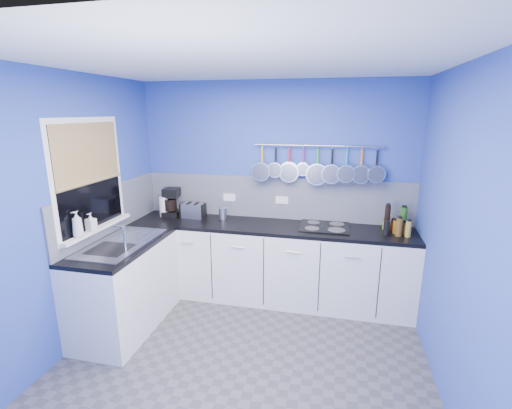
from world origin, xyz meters
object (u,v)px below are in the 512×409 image
at_px(paper_towel, 164,207).
at_px(hob, 325,227).
at_px(soap_bottle_a, 77,224).
at_px(toaster, 193,211).
at_px(soap_bottle_b, 91,222).
at_px(coffee_maker, 171,202).
at_px(canister, 223,214).

bearing_deg(paper_towel, hob, 0.11).
height_order(soap_bottle_a, toaster, soap_bottle_a).
bearing_deg(soap_bottle_b, hob, 26.47).
distance_m(soap_bottle_a, toaster, 1.41).
height_order(soap_bottle_a, paper_towel, soap_bottle_a).
relative_size(paper_towel, coffee_maker, 0.72).
bearing_deg(coffee_maker, paper_towel, -161.53).
height_order(coffee_maker, canister, coffee_maker).
bearing_deg(toaster, hob, 0.64).
relative_size(soap_bottle_a, canister, 1.73).
xyz_separation_m(paper_towel, canister, (0.74, 0.05, -0.05)).
xyz_separation_m(toaster, canister, (0.37, 0.02, -0.02)).
xyz_separation_m(toaster, hob, (1.57, -0.03, -0.08)).
distance_m(soap_bottle_b, coffee_maker, 1.14).
xyz_separation_m(soap_bottle_b, canister, (0.95, 1.11, -0.17)).
bearing_deg(hob, paper_towel, -179.89).
distance_m(paper_towel, coffee_maker, 0.10).
height_order(toaster, canister, toaster).
bearing_deg(canister, soap_bottle_a, -126.21).
bearing_deg(soap_bottle_b, soap_bottle_a, -90.00).
distance_m(coffee_maker, toaster, 0.30).
bearing_deg(soap_bottle_a, soap_bottle_b, 90.00).
distance_m(paper_towel, hob, 1.94).
bearing_deg(canister, coffee_maker, -179.09).
bearing_deg(hob, soap_bottle_b, -153.53).
bearing_deg(soap_bottle_a, hob, 30.21).
relative_size(paper_towel, hob, 0.45).
bearing_deg(paper_towel, canister, 3.65).
bearing_deg(coffee_maker, hob, -6.62).
bearing_deg(coffee_maker, toaster, -6.84).
bearing_deg(paper_towel, toaster, 4.79).
bearing_deg(toaster, paper_towel, -173.59).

